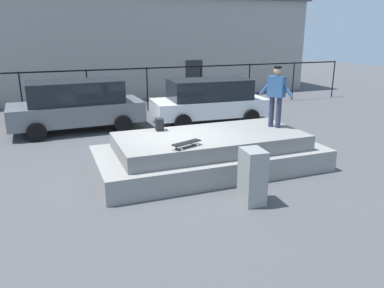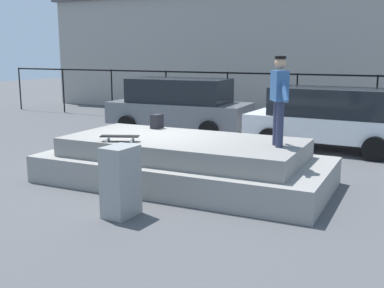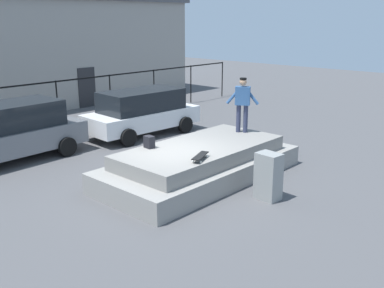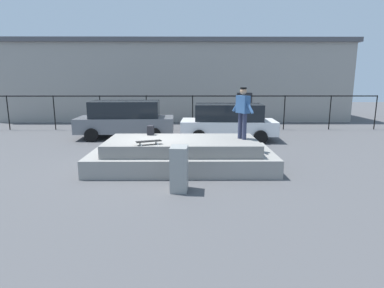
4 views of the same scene
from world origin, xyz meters
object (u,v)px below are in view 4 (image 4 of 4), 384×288
Objects in this scene: backpack at (151,130)px; car_grey_hatchback_near at (126,119)px; skateboarder at (243,109)px; utility_box at (179,169)px; skateboard at (149,141)px; car_white_hatchback_mid at (228,121)px.

car_grey_hatchback_near reaches higher than backpack.
skateboarder is 1.41× the size of utility_box.
skateboard is at bearing -73.00° from car_grey_hatchback_near.
car_white_hatchback_mid is (3.12, 5.80, -0.14)m from skateboard.
utility_box is (2.93, -7.82, -0.37)m from car_grey_hatchback_near.
car_grey_hatchback_near reaches higher than utility_box.
car_grey_hatchback_near is at bearing 114.72° from utility_box.
skateboard is at bearing 11.00° from backpack.
utility_box is (-2.15, -7.21, -0.32)m from car_white_hatchback_mid.
skateboarder reaches higher than backpack.
skateboarder is 5.09× the size of backpack.
skateboarder is at bearing 81.41° from backpack.
car_grey_hatchback_near is at bearing 107.00° from skateboard.
skateboarder is 3.25m from skateboard.
car_white_hatchback_mid reaches higher than skateboard.
skateboarder reaches higher than utility_box.
skateboard is 1.78m from utility_box.
car_grey_hatchback_near is at bearing -152.58° from backpack.
car_grey_hatchback_near is (-1.81, 4.66, -0.15)m from backpack.
skateboard is at bearing -162.89° from skateboarder.
backpack reaches higher than utility_box.
backpack is (-3.14, 0.83, -0.83)m from skateboarder.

